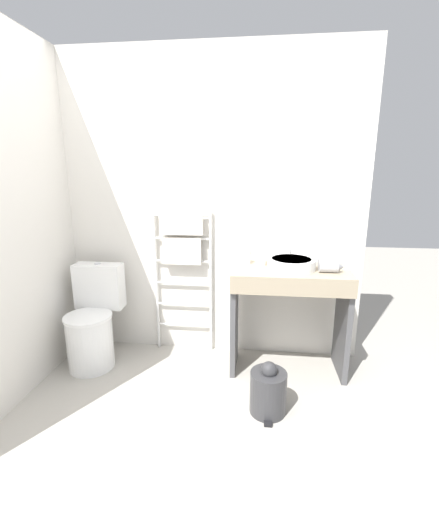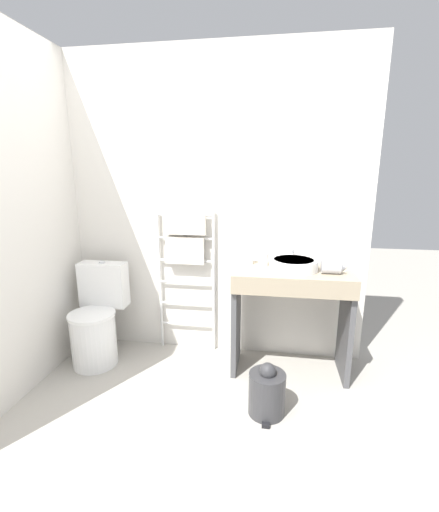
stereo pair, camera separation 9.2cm
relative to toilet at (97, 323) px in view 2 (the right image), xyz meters
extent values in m
plane|color=#A8A399|center=(0.88, -1.02, -0.34)|extent=(12.00, 12.00, 0.00)
cube|color=silver|center=(0.88, 0.41, 0.92)|extent=(2.59, 0.12, 2.51)
cube|color=silver|center=(-0.35, -0.34, 0.92)|extent=(0.12, 2.04, 2.51)
cylinder|color=white|center=(0.00, -0.07, -0.12)|extent=(0.36, 0.36, 0.43)
cylinder|color=white|center=(0.00, -0.07, 0.10)|extent=(0.37, 0.37, 0.02)
cube|color=white|center=(0.00, 0.17, 0.28)|extent=(0.40, 0.15, 0.38)
cylinder|color=silver|center=(0.00, 0.17, 0.47)|extent=(0.05, 0.05, 0.01)
cylinder|color=silver|center=(0.45, 0.32, 0.29)|extent=(0.02, 0.02, 1.25)
cylinder|color=silver|center=(0.93, 0.32, 0.29)|extent=(0.02, 0.02, 1.25)
cylinder|color=silver|center=(0.69, 0.32, -0.11)|extent=(0.48, 0.02, 0.02)
cylinder|color=silver|center=(0.69, 0.32, 0.08)|extent=(0.48, 0.02, 0.02)
cylinder|color=silver|center=(0.69, 0.32, 0.28)|extent=(0.48, 0.02, 0.02)
cylinder|color=silver|center=(0.69, 0.32, 0.48)|extent=(0.48, 0.02, 0.02)
cylinder|color=silver|center=(0.69, 0.32, 0.67)|extent=(0.48, 0.02, 0.02)
cylinder|color=silver|center=(0.69, 0.32, 0.87)|extent=(0.48, 0.02, 0.02)
cube|color=silver|center=(0.69, 0.29, 0.79)|extent=(0.36, 0.04, 0.17)
cube|color=silver|center=(0.69, 0.29, 0.57)|extent=(0.33, 0.04, 0.22)
cube|color=gray|center=(1.57, 0.09, 0.48)|extent=(0.88, 0.46, 0.03)
cube|color=gray|center=(1.57, -0.12, 0.41)|extent=(0.88, 0.02, 0.10)
cube|color=#4C4C4F|center=(1.15, 0.09, 0.06)|extent=(0.04, 0.39, 0.80)
cube|color=#4C4C4F|center=(1.99, 0.09, 0.06)|extent=(0.04, 0.39, 0.80)
cylinder|color=white|center=(1.58, 0.10, 0.54)|extent=(0.36, 0.36, 0.08)
cylinder|color=silver|center=(1.58, 0.10, 0.57)|extent=(0.30, 0.30, 0.01)
cylinder|color=silver|center=(1.58, 0.29, 0.57)|extent=(0.02, 0.02, 0.13)
cylinder|color=silver|center=(1.58, 0.25, 0.62)|extent=(0.02, 0.09, 0.02)
cylinder|color=white|center=(1.23, 0.22, 0.55)|extent=(0.08, 0.08, 0.10)
cylinder|color=white|center=(1.35, 0.19, 0.55)|extent=(0.08, 0.08, 0.10)
cylinder|color=#B7B7BC|center=(1.84, 0.04, 0.54)|extent=(0.13, 0.09, 0.09)
cone|color=#9C9CA0|center=(1.93, 0.04, 0.54)|extent=(0.05, 0.07, 0.07)
cube|color=#B7B7BC|center=(1.81, 0.13, 0.54)|extent=(0.05, 0.09, 0.06)
cylinder|color=#333335|center=(1.41, -0.45, -0.19)|extent=(0.24, 0.24, 0.29)
sphere|color=#333335|center=(1.41, -0.45, -0.03)|extent=(0.11, 0.11, 0.11)
cube|color=black|center=(1.41, -0.58, -0.33)|extent=(0.05, 0.04, 0.02)
camera|label=1|loc=(1.32, -2.44, 1.21)|focal=24.00mm
camera|label=2|loc=(1.41, -2.43, 1.21)|focal=24.00mm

